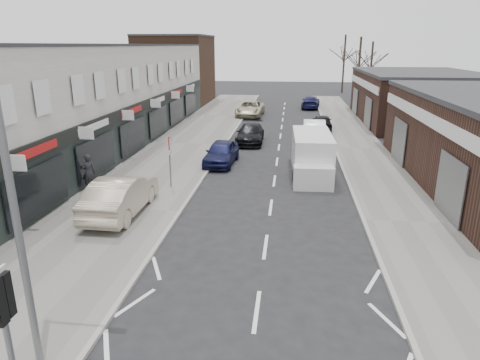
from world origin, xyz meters
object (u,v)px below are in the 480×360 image
(white_van, at_px, (312,155))
(sedan_on_pavement, at_px, (121,195))
(parked_car_left_b, at_px, (250,134))
(parked_car_right_c, at_px, (311,102))
(pedestrian, at_px, (89,172))
(traffic_light, at_px, (2,310))
(warning_sign, at_px, (170,147))
(parked_car_left_a, at_px, (221,153))
(parked_car_left_c, at_px, (250,109))
(street_lamp, at_px, (17,176))
(parked_car_right_a, at_px, (314,129))
(parked_car_right_b, at_px, (322,122))

(white_van, height_order, sedan_on_pavement, white_van)
(parked_car_left_b, bearing_deg, sedan_on_pavement, -106.34)
(parked_car_left_b, relative_size, parked_car_right_c, 1.00)
(sedan_on_pavement, bearing_deg, pedestrian, -45.43)
(parked_car_left_b, bearing_deg, traffic_light, -95.95)
(warning_sign, bearing_deg, parked_car_left_a, 70.83)
(sedan_on_pavement, bearing_deg, warning_sign, -107.08)
(pedestrian, distance_m, parked_car_left_c, 25.40)
(white_van, distance_m, parked_car_left_b, 8.79)
(traffic_light, height_order, street_lamp, street_lamp)
(warning_sign, height_order, parked_car_left_a, warning_sign)
(parked_car_left_b, xyz_separation_m, parked_car_left_c, (-1.20, 12.53, 0.07))
(parked_car_left_a, xyz_separation_m, parked_car_right_a, (6.02, 8.14, 0.06))
(parked_car_left_b, distance_m, parked_car_right_b, 8.11)
(parked_car_left_b, height_order, parked_car_right_c, parked_car_left_b)
(parked_car_left_a, bearing_deg, parked_car_right_c, 78.98)
(sedan_on_pavement, xyz_separation_m, parked_car_left_a, (2.93, 8.83, -0.22))
(white_van, distance_m, parked_car_left_c, 20.94)
(white_van, xyz_separation_m, parked_car_left_c, (-5.42, 20.23, -0.32))
(white_van, height_order, parked_car_right_a, white_van)
(parked_car_left_c, bearing_deg, white_van, -72.45)
(warning_sign, xyz_separation_m, parked_car_left_c, (1.76, 23.79, -1.43))
(parked_car_right_a, bearing_deg, parked_car_left_c, -58.52)
(white_van, bearing_deg, warning_sign, -155.18)
(traffic_light, distance_m, parked_car_left_a, 19.18)
(street_lamp, relative_size, parked_car_left_b, 1.66)
(parked_car_left_b, bearing_deg, street_lamp, -96.50)
(parked_car_right_b, bearing_deg, parked_car_left_c, -43.55)
(white_van, xyz_separation_m, parked_car_right_a, (0.60, 9.64, -0.31))
(pedestrian, xyz_separation_m, parked_car_left_c, (5.67, 24.76, -0.28))
(parked_car_left_b, height_order, parked_car_right_a, parked_car_right_a)
(white_van, bearing_deg, parked_car_right_a, 84.89)
(warning_sign, distance_m, pedestrian, 4.19)
(street_lamp, distance_m, parked_car_left_c, 36.81)
(pedestrian, relative_size, parked_car_left_a, 0.44)
(white_van, bearing_deg, pedestrian, -159.35)
(parked_car_left_a, height_order, parked_car_left_b, parked_car_left_a)
(warning_sign, distance_m, white_van, 8.09)
(street_lamp, relative_size, sedan_on_pavement, 1.59)
(warning_sign, height_order, sedan_on_pavement, warning_sign)
(pedestrian, height_order, parked_car_left_a, pedestrian)
(parked_car_left_b, bearing_deg, parked_car_right_a, 20.99)
(parked_car_left_c, xyz_separation_m, parked_car_right_c, (6.43, 6.57, -0.07))
(parked_car_left_b, bearing_deg, parked_car_right_b, 44.45)
(sedan_on_pavement, height_order, pedestrian, pedestrian)
(white_van, bearing_deg, parked_car_left_a, 162.97)
(parked_car_left_c, bearing_deg, parked_car_left_b, -81.98)
(street_lamp, bearing_deg, pedestrian, 111.01)
(warning_sign, relative_size, parked_car_right_b, 0.68)
(traffic_light, bearing_deg, parked_car_right_c, 80.49)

